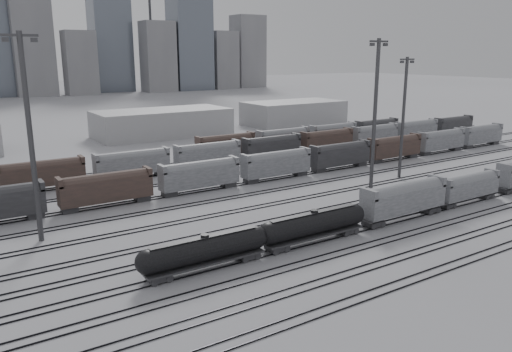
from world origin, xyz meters
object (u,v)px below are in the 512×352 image
tank_car_b (314,224)px  hopper_car_a (404,197)px  hopper_car_b (468,186)px  light_mast_c (375,111)px  tank_car_a (205,250)px

tank_car_b → hopper_car_a: bearing=-0.0°
hopper_car_b → light_mast_c: (-6.45, 15.85, 11.41)m
hopper_car_a → hopper_car_b: 15.89m
tank_car_a → tank_car_b: size_ratio=0.97×
tank_car_b → hopper_car_b: 33.23m
tank_car_b → hopper_car_b: bearing=0.0°
hopper_car_a → light_mast_c: bearing=59.2°
tank_car_a → light_mast_c: bearing=20.3°
tank_car_b → light_mast_c: light_mast_c is taller
tank_car_b → hopper_car_a: size_ratio=1.11×
tank_car_a → hopper_car_a: bearing=-0.0°
tank_car_a → hopper_car_b: 49.37m
tank_car_b → light_mast_c: (26.77, 15.85, 11.90)m
hopper_car_b → light_mast_c: 20.57m
hopper_car_a → tank_car_a: bearing=180.0°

